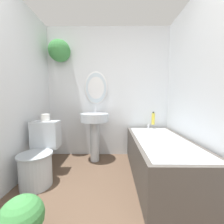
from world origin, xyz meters
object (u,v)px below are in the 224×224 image
toilet (40,157)px  toilet_paper_roll (45,118)px  shampoo_bottle (153,119)px  bathtub (160,158)px  potted_plant (22,224)px  pedestal_sink (95,126)px

toilet → toilet_paper_roll: toilet_paper_roll is taller
toilet → shampoo_bottle: shampoo_bottle is taller
bathtub → potted_plant: (-1.28, -0.92, -0.08)m
pedestal_sink → shampoo_bottle: 1.06m
pedestal_sink → bathtub: pedestal_sink is taller
shampoo_bottle → potted_plant: 2.15m
pedestal_sink → bathtub: (0.96, -0.53, -0.33)m
toilet → bathtub: (1.60, 0.09, -0.05)m
shampoo_bottle → toilet_paper_roll: toilet_paper_roll is taller
potted_plant → toilet_paper_roll: toilet_paper_roll is taller
toilet → bathtub: bearing=3.1°
bathtub → toilet: bearing=-176.9°
potted_plant → toilet: bearing=110.8°
pedestal_sink → potted_plant: bearing=-102.3°
toilet → bathtub: size_ratio=0.50×
toilet → shampoo_bottle: (1.68, 0.75, 0.40)m
shampoo_bottle → toilet: bearing=-156.1°
toilet → potted_plant: (0.32, -0.84, -0.12)m
shampoo_bottle → pedestal_sink: bearing=-173.2°
toilet → shampoo_bottle: 1.88m
potted_plant → toilet_paper_roll: bearing=107.1°
shampoo_bottle → toilet_paper_roll: (-1.68, -0.55, 0.09)m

